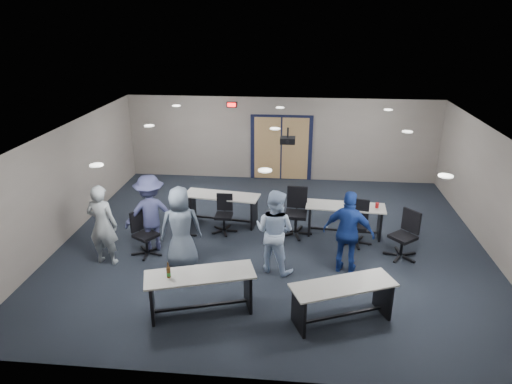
# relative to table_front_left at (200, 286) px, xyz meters

# --- Properties ---
(floor) EXTENTS (10.00, 10.00, 0.00)m
(floor) POSITION_rel_table_front_left_xyz_m (1.14, 2.91, -0.55)
(floor) COLOR black
(floor) RESTS_ON ground
(back_wall) EXTENTS (10.00, 0.04, 2.70)m
(back_wall) POSITION_rel_table_front_left_xyz_m (1.14, 7.41, 0.80)
(back_wall) COLOR gray
(back_wall) RESTS_ON floor
(front_wall) EXTENTS (10.00, 0.04, 2.70)m
(front_wall) POSITION_rel_table_front_left_xyz_m (1.14, -1.59, 0.80)
(front_wall) COLOR gray
(front_wall) RESTS_ON floor
(left_wall) EXTENTS (0.04, 9.00, 2.70)m
(left_wall) POSITION_rel_table_front_left_xyz_m (-3.86, 2.91, 0.80)
(left_wall) COLOR gray
(left_wall) RESTS_ON floor
(right_wall) EXTENTS (0.04, 9.00, 2.70)m
(right_wall) POSITION_rel_table_front_left_xyz_m (6.14, 2.91, 0.80)
(right_wall) COLOR gray
(right_wall) RESTS_ON floor
(ceiling) EXTENTS (10.00, 9.00, 0.04)m
(ceiling) POSITION_rel_table_front_left_xyz_m (1.14, 2.91, 2.15)
(ceiling) COLOR white
(ceiling) RESTS_ON back_wall
(double_door) EXTENTS (2.00, 0.07, 2.20)m
(double_door) POSITION_rel_table_front_left_xyz_m (1.14, 7.37, 0.50)
(double_door) COLOR black
(double_door) RESTS_ON back_wall
(exit_sign) EXTENTS (0.32, 0.07, 0.18)m
(exit_sign) POSITION_rel_table_front_left_xyz_m (-0.46, 7.36, 1.90)
(exit_sign) COLOR black
(exit_sign) RESTS_ON back_wall
(ceiling_projector) EXTENTS (0.35, 0.32, 0.37)m
(ceiling_projector) POSITION_rel_table_front_left_xyz_m (1.44, 3.41, 1.85)
(ceiling_projector) COLOR black
(ceiling_projector) RESTS_ON ceiling
(ceiling_can_lights) EXTENTS (6.24, 5.74, 0.02)m
(ceiling_can_lights) POSITION_rel_table_front_left_xyz_m (1.14, 3.16, 2.12)
(ceiling_can_lights) COLOR silver
(ceiling_can_lights) RESTS_ON ceiling
(table_front_left) EXTENTS (2.08, 1.21, 1.10)m
(table_front_left) POSITION_rel_table_front_left_xyz_m (0.00, 0.00, 0.00)
(table_front_left) COLOR #BBBAB1
(table_front_left) RESTS_ON floor
(table_front_right) EXTENTS (1.96, 1.29, 0.76)m
(table_front_right) POSITION_rel_table_front_left_xyz_m (2.57, -0.02, -0.04)
(table_front_right) COLOR #BBBAB1
(table_front_right) RESTS_ON floor
(table_back_left) EXTENTS (2.02, 0.91, 0.79)m
(table_back_left) POSITION_rel_table_front_left_xyz_m (-0.24, 3.83, -0.02)
(table_back_left) COLOR #BBBAB1
(table_back_left) RESTS_ON floor
(table_back_right) EXTENTS (1.96, 0.78, 0.91)m
(table_back_right) POSITION_rel_table_front_left_xyz_m (2.91, 3.45, -0.02)
(table_back_right) COLOR #BBBAB1
(table_back_right) RESTS_ON floor
(chair_back_a) EXTENTS (0.62, 0.62, 0.94)m
(chair_back_a) POSITION_rel_table_front_left_xyz_m (-1.06, 2.95, -0.08)
(chair_back_a) COLOR black
(chair_back_a) RESTS_ON floor
(chair_back_b) EXTENTS (0.61, 0.61, 0.96)m
(chair_back_b) POSITION_rel_table_front_left_xyz_m (-0.10, 3.30, -0.07)
(chair_back_b) COLOR black
(chair_back_b) RESTS_ON floor
(chair_back_c) EXTENTS (0.80, 0.80, 1.19)m
(chair_back_c) POSITION_rel_table_front_left_xyz_m (1.70, 3.33, 0.04)
(chair_back_c) COLOR black
(chair_back_c) RESTS_ON floor
(chair_back_d) EXTENTS (0.80, 0.80, 1.07)m
(chair_back_d) POSITION_rel_table_front_left_xyz_m (3.15, 2.98, -0.02)
(chair_back_d) COLOR black
(chair_back_d) RESTS_ON floor
(chair_loose_left) EXTENTS (0.90, 0.90, 1.04)m
(chair_loose_left) POSITION_rel_table_front_left_xyz_m (-1.68, 2.01, -0.04)
(chair_loose_left) COLOR black
(chair_loose_left) RESTS_ON floor
(chair_loose_right) EXTENTS (0.98, 0.98, 1.10)m
(chair_loose_right) POSITION_rel_table_front_left_xyz_m (4.10, 2.42, -0.00)
(chair_loose_right) COLOR black
(chair_loose_right) RESTS_ON floor
(person_gray) EXTENTS (0.70, 0.50, 1.83)m
(person_gray) POSITION_rel_table_front_left_xyz_m (-2.46, 1.56, 0.36)
(person_gray) COLOR #9FA8AD
(person_gray) RESTS_ON floor
(person_plaid) EXTENTS (1.01, 0.81, 1.81)m
(person_plaid) POSITION_rel_table_front_left_xyz_m (-0.75, 1.63, 0.35)
(person_plaid) COLOR slate
(person_plaid) RESTS_ON floor
(person_lightblue) EXTENTS (1.10, 1.00, 1.83)m
(person_lightblue) POSITION_rel_table_front_left_xyz_m (1.26, 1.62, 0.36)
(person_lightblue) COLOR #C0DAFE
(person_lightblue) RESTS_ON floor
(person_navy) EXTENTS (1.15, 0.73, 1.83)m
(person_navy) POSITION_rel_table_front_left_xyz_m (2.80, 1.69, 0.36)
(person_navy) COLOR navy
(person_navy) RESTS_ON floor
(person_back) EXTENTS (1.34, 1.04, 1.83)m
(person_back) POSITION_rel_table_front_left_xyz_m (-1.61, 2.26, 0.36)
(person_back) COLOR #414576
(person_back) RESTS_ON floor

